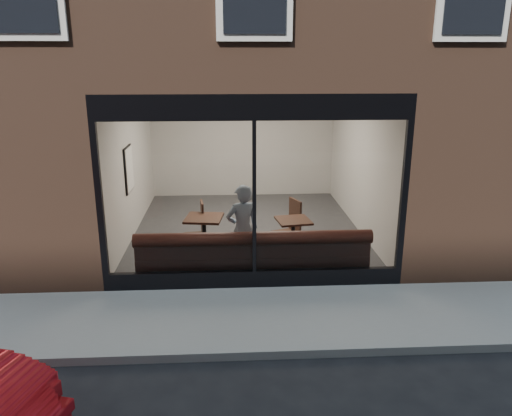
{
  "coord_description": "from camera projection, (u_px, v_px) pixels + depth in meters",
  "views": [
    {
      "loc": [
        -0.41,
        -5.65,
        3.7
      ],
      "look_at": [
        0.05,
        2.4,
        1.29
      ],
      "focal_mm": 35.0,
      "sensor_mm": 36.0,
      "label": 1
    }
  ],
  "objects": [
    {
      "name": "cafe_table_right",
      "position": [
        293.0,
        220.0,
        9.54
      ],
      "size": [
        0.71,
        0.71,
        0.04
      ],
      "primitive_type": "cube",
      "rotation": [
        0.0,
        0.0,
        0.15
      ],
      "color": "black",
      "rests_on": "cafe_floor"
    },
    {
      "name": "storefront_glass",
      "position": [
        254.0,
        199.0,
        7.98
      ],
      "size": [
        4.8,
        0.0,
        4.8
      ],
      "primitive_type": "plane",
      "rotation": [
        1.57,
        0.0,
        0.0
      ],
      "color": "white",
      "rests_on": "storefront_kick"
    },
    {
      "name": "cafe_table_left",
      "position": [
        204.0,
        218.0,
        9.68
      ],
      "size": [
        0.78,
        0.78,
        0.04
      ],
      "primitive_type": "cube",
      "rotation": [
        0.0,
        0.0,
        -0.14
      ],
      "color": "black",
      "rests_on": "cafe_floor"
    },
    {
      "name": "kerb_near",
      "position": [
        263.0,
        354.0,
        6.42
      ],
      "size": [
        40.0,
        0.1,
        0.12
      ],
      "primitive_type": "cube",
      "color": "gray",
      "rests_on": "ground"
    },
    {
      "name": "banquette",
      "position": [
        253.0,
        265.0,
        8.77
      ],
      "size": [
        4.0,
        0.55,
        0.45
      ],
      "primitive_type": "cube",
      "color": "#351913",
      "rests_on": "cafe_floor"
    },
    {
      "name": "storefront_kick",
      "position": [
        254.0,
        279.0,
        8.41
      ],
      "size": [
        5.0,
        0.1,
        0.3
      ],
      "primitive_type": "cube",
      "color": "black",
      "rests_on": "ground"
    },
    {
      "name": "host_building_pier_right",
      "position": [
        377.0,
        138.0,
        13.88
      ],
      "size": [
        2.5,
        12.0,
        3.2
      ],
      "primitive_type": "cube",
      "color": "brown",
      "rests_on": "ground"
    },
    {
      "name": "sidewalk_near",
      "position": [
        258.0,
        317.0,
        7.44
      ],
      "size": [
        40.0,
        2.0,
        0.01
      ],
      "primitive_type": "cube",
      "color": "gray",
      "rests_on": "ground"
    },
    {
      "name": "host_building_pier_left",
      "position": [
        104.0,
        140.0,
        13.48
      ],
      "size": [
        2.5,
        12.0,
        3.2
      ],
      "primitive_type": "cube",
      "color": "brown",
      "rests_on": "ground"
    },
    {
      "name": "cafe_wall_left",
      "position": [
        131.0,
        161.0,
        10.68
      ],
      "size": [
        0.0,
        6.0,
        6.0
      ],
      "primitive_type": "plane",
      "rotation": [
        1.57,
        0.0,
        1.57
      ],
      "color": "beige",
      "rests_on": "ground"
    },
    {
      "name": "cafe_wall_right",
      "position": [
        360.0,
        159.0,
        10.95
      ],
      "size": [
        0.0,
        6.0,
        6.0
      ],
      "primitive_type": "plane",
      "rotation": [
        1.57,
        0.0,
        -1.57
      ],
      "color": "beige",
      "rests_on": "ground"
    },
    {
      "name": "cafe_chair_left",
      "position": [
        194.0,
        236.0,
        10.2
      ],
      "size": [
        0.43,
        0.43,
        0.04
      ],
      "primitive_type": "cube",
      "rotation": [
        0.0,
        0.0,
        3.27
      ],
      "color": "black",
      "rests_on": "cafe_floor"
    },
    {
      "name": "cafe_wall_back",
      "position": [
        243.0,
        139.0,
        13.67
      ],
      "size": [
        5.0,
        0.0,
        5.0
      ],
      "primitive_type": "plane",
      "rotation": [
        1.57,
        0.0,
        0.0
      ],
      "color": "beige",
      "rests_on": "ground"
    },
    {
      "name": "wall_poster",
      "position": [
        129.0,
        169.0,
        10.29
      ],
      "size": [
        0.02,
        0.67,
        0.89
      ],
      "primitive_type": "cube",
      "color": "white",
      "rests_on": "cafe_wall_left"
    },
    {
      "name": "storefront_header",
      "position": [
        254.0,
        107.0,
        7.59
      ],
      "size": [
        5.0,
        0.1,
        0.4
      ],
      "primitive_type": "cube",
      "color": "black",
      "rests_on": "host_building_upper"
    },
    {
      "name": "host_building_backfill",
      "position": [
        240.0,
        125.0,
        16.55
      ],
      "size": [
        5.0,
        6.0,
        3.2
      ],
      "primitive_type": "cube",
      "color": "brown",
      "rests_on": "ground"
    },
    {
      "name": "cafe_floor",
      "position": [
        247.0,
        229.0,
        11.26
      ],
      "size": [
        6.0,
        6.0,
        0.0
      ],
      "primitive_type": "plane",
      "color": "#2D2D30",
      "rests_on": "ground"
    },
    {
      "name": "cafe_chair_right",
      "position": [
        287.0,
        233.0,
        10.32
      ],
      "size": [
        0.61,
        0.61,
        0.05
      ],
      "primitive_type": "cube",
      "rotation": [
        0.0,
        0.0,
        3.51
      ],
      "color": "black",
      "rests_on": "cafe_floor"
    },
    {
      "name": "ground",
      "position": [
        263.0,
        356.0,
        6.49
      ],
      "size": [
        120.0,
        120.0,
        0.0
      ],
      "primitive_type": "plane",
      "color": "black",
      "rests_on": "ground"
    },
    {
      "name": "cafe_ceiling",
      "position": [
        247.0,
        85.0,
        10.36
      ],
      "size": [
        6.0,
        6.0,
        0.0
      ],
      "primitive_type": "plane",
      "rotation": [
        3.14,
        0.0,
        0.0
      ],
      "color": "white",
      "rests_on": "host_building_upper"
    },
    {
      "name": "person",
      "position": [
        243.0,
        230.0,
        8.78
      ],
      "size": [
        0.68,
        0.54,
        1.64
      ],
      "primitive_type": "imported",
      "rotation": [
        0.0,
        0.0,
        3.41
      ],
      "color": "#8BA0B9",
      "rests_on": "cafe_floor"
    },
    {
      "name": "storefront_mullion",
      "position": [
        254.0,
        199.0,
        8.0
      ],
      "size": [
        0.06,
        0.1,
        2.5
      ],
      "primitive_type": "cube",
      "color": "black",
      "rests_on": "storefront_kick"
    }
  ]
}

